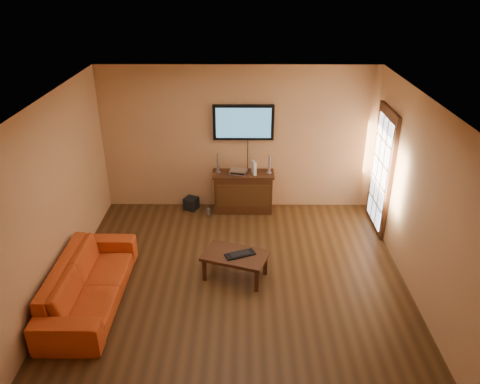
{
  "coord_description": "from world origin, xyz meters",
  "views": [
    {
      "loc": [
        0.1,
        -5.63,
        4.23
      ],
      "look_at": [
        0.05,
        0.8,
        1.1
      ],
      "focal_mm": 35.0,
      "sensor_mm": 36.0,
      "label": 1
    }
  ],
  "objects_px": {
    "television": "(243,123)",
    "subwoofer": "(191,203)",
    "bottle": "(208,212)",
    "speaker_left": "(218,164)",
    "keyboard": "(240,254)",
    "media_console": "(243,192)",
    "speaker_right": "(269,165)",
    "av_receiver": "(239,172)",
    "game_console": "(254,168)",
    "sofa": "(88,276)",
    "coffee_table": "(235,258)"
  },
  "relations": [
    {
      "from": "media_console",
      "to": "coffee_table",
      "type": "height_order",
      "value": "media_console"
    },
    {
      "from": "television",
      "to": "keyboard",
      "type": "bearing_deg",
      "value": -91.07
    },
    {
      "from": "media_console",
      "to": "television",
      "type": "bearing_deg",
      "value": 90.0
    },
    {
      "from": "speaker_left",
      "to": "av_receiver",
      "type": "relative_size",
      "value": 1.17
    },
    {
      "from": "speaker_left",
      "to": "keyboard",
      "type": "relative_size",
      "value": 0.76
    },
    {
      "from": "coffee_table",
      "to": "game_console",
      "type": "relative_size",
      "value": 4.28
    },
    {
      "from": "sofa",
      "to": "keyboard",
      "type": "xyz_separation_m",
      "value": [
        2.06,
        0.56,
        -0.01
      ]
    },
    {
      "from": "television",
      "to": "subwoofer",
      "type": "bearing_deg",
      "value": -172.19
    },
    {
      "from": "television",
      "to": "speaker_left",
      "type": "height_order",
      "value": "television"
    },
    {
      "from": "game_console",
      "to": "subwoofer",
      "type": "relative_size",
      "value": 1.06
    },
    {
      "from": "sofa",
      "to": "av_receiver",
      "type": "bearing_deg",
      "value": -36.69
    },
    {
      "from": "av_receiver",
      "to": "keyboard",
      "type": "bearing_deg",
      "value": -76.41
    },
    {
      "from": "speaker_right",
      "to": "bottle",
      "type": "bearing_deg",
      "value": -166.88
    },
    {
      "from": "sofa",
      "to": "speaker_left",
      "type": "relative_size",
      "value": 6.0
    },
    {
      "from": "speaker_left",
      "to": "keyboard",
      "type": "distance_m",
      "value": 2.29
    },
    {
      "from": "sofa",
      "to": "av_receiver",
      "type": "height_order",
      "value": "sofa"
    },
    {
      "from": "av_receiver",
      "to": "sofa",
      "type": "bearing_deg",
      "value": -114.36
    },
    {
      "from": "subwoofer",
      "to": "game_console",
      "type": "bearing_deg",
      "value": 20.96
    },
    {
      "from": "television",
      "to": "keyboard",
      "type": "distance_m",
      "value": 2.65
    },
    {
      "from": "television",
      "to": "speaker_left",
      "type": "xyz_separation_m",
      "value": [
        -0.47,
        -0.14,
        -0.75
      ]
    },
    {
      "from": "coffee_table",
      "to": "game_console",
      "type": "bearing_deg",
      "value": 81.61
    },
    {
      "from": "av_receiver",
      "to": "game_console",
      "type": "distance_m",
      "value": 0.3
    },
    {
      "from": "media_console",
      "to": "speaker_right",
      "type": "height_order",
      "value": "speaker_right"
    },
    {
      "from": "game_console",
      "to": "subwoofer",
      "type": "bearing_deg",
      "value": 160.93
    },
    {
      "from": "sofa",
      "to": "game_console",
      "type": "relative_size",
      "value": 8.83
    },
    {
      "from": "sofa",
      "to": "subwoofer",
      "type": "bearing_deg",
      "value": -21.86
    },
    {
      "from": "coffee_table",
      "to": "subwoofer",
      "type": "xyz_separation_m",
      "value": [
        -0.88,
        2.18,
        -0.23
      ]
    },
    {
      "from": "speaker_right",
      "to": "game_console",
      "type": "distance_m",
      "value": 0.29
    },
    {
      "from": "av_receiver",
      "to": "bottle",
      "type": "relative_size",
      "value": 1.69
    },
    {
      "from": "subwoofer",
      "to": "bottle",
      "type": "height_order",
      "value": "subwoofer"
    },
    {
      "from": "subwoofer",
      "to": "bottle",
      "type": "xyz_separation_m",
      "value": [
        0.35,
        -0.29,
        -0.03
      ]
    },
    {
      "from": "game_console",
      "to": "media_console",
      "type": "bearing_deg",
      "value": 155.56
    },
    {
      "from": "av_receiver",
      "to": "speaker_right",
      "type": "bearing_deg",
      "value": 14.48
    },
    {
      "from": "av_receiver",
      "to": "keyboard",
      "type": "height_order",
      "value": "av_receiver"
    },
    {
      "from": "av_receiver",
      "to": "subwoofer",
      "type": "bearing_deg",
      "value": -170.7
    },
    {
      "from": "game_console",
      "to": "subwoofer",
      "type": "distance_m",
      "value": 1.42
    },
    {
      "from": "sofa",
      "to": "keyboard",
      "type": "relative_size",
      "value": 4.57
    },
    {
      "from": "coffee_table",
      "to": "keyboard",
      "type": "relative_size",
      "value": 2.22
    },
    {
      "from": "media_console",
      "to": "television",
      "type": "distance_m",
      "value": 1.31
    },
    {
      "from": "keyboard",
      "to": "game_console",
      "type": "bearing_deg",
      "value": 83.62
    },
    {
      "from": "coffee_table",
      "to": "speaker_right",
      "type": "height_order",
      "value": "speaker_right"
    },
    {
      "from": "speaker_left",
      "to": "subwoofer",
      "type": "bearing_deg",
      "value": 179.97
    },
    {
      "from": "av_receiver",
      "to": "bottle",
      "type": "xyz_separation_m",
      "value": [
        -0.56,
        -0.24,
        -0.72
      ]
    },
    {
      "from": "game_console",
      "to": "keyboard",
      "type": "height_order",
      "value": "game_console"
    },
    {
      "from": "game_console",
      "to": "speaker_right",
      "type": "bearing_deg",
      "value": -7.21
    },
    {
      "from": "television",
      "to": "game_console",
      "type": "relative_size",
      "value": 4.46
    },
    {
      "from": "game_console",
      "to": "av_receiver",
      "type": "bearing_deg",
      "value": 159.97
    },
    {
      "from": "speaker_left",
      "to": "game_console",
      "type": "bearing_deg",
      "value": -6.16
    },
    {
      "from": "av_receiver",
      "to": "bottle",
      "type": "distance_m",
      "value": 0.95
    },
    {
      "from": "media_console",
      "to": "keyboard",
      "type": "bearing_deg",
      "value": -91.16
    }
  ]
}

